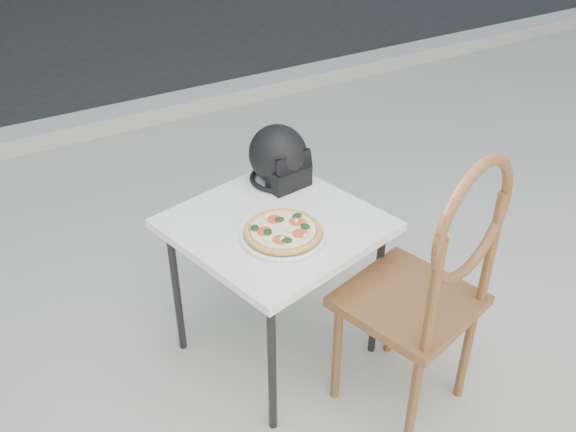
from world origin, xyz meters
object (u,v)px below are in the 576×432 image
helmet (279,158)px  cafe_table_main (276,234)px  plate (283,235)px  pizza (283,231)px  cafe_chair_main (433,280)px

helmet → cafe_table_main: bearing=-130.1°
plate → pizza: 0.02m
cafe_table_main → helmet: size_ratio=3.04×
helmet → cafe_chair_main: 0.83m
cafe_table_main → helmet: helmet is taller
helmet → plate: bearing=-125.4°
cafe_chair_main → cafe_table_main: bearing=-75.8°
pizza → helmet: bearing=62.5°
cafe_table_main → helmet: bearing=57.8°
cafe_table_main → plate: plate is taller
plate → pizza: bearing=77.2°
pizza → cafe_chair_main: (0.34, -0.44, -0.06)m
cafe_table_main → plate: 0.13m
pizza → helmet: 0.42m
pizza → helmet: (0.19, 0.37, 0.08)m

